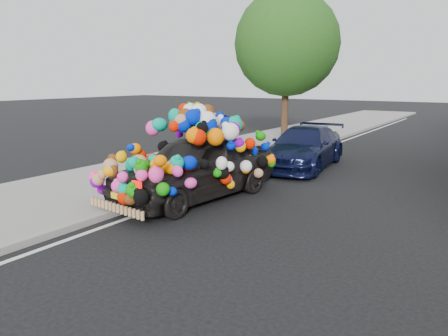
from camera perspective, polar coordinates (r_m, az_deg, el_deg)
name	(u,v)px	position (r m, az deg, el deg)	size (l,w,h in m)	color
ground	(248,221)	(8.30, 3.13, -6.90)	(100.00, 100.00, 0.00)	black
sidewalk	(94,187)	(11.00, -16.64, -2.45)	(4.00, 60.00, 0.12)	gray
kerb	(154,199)	(9.62, -9.08, -4.04)	(0.15, 60.00, 0.13)	gray
tree_near_sidewalk	(287,43)	(18.12, 8.18, 15.82)	(4.20, 4.20, 6.13)	#332114
plush_art_car	(196,151)	(9.65, -3.72, 2.21)	(2.56, 4.62, 2.08)	black
navy_sedan	(304,147)	(13.40, 10.37, 2.68)	(1.71, 4.20, 1.22)	black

